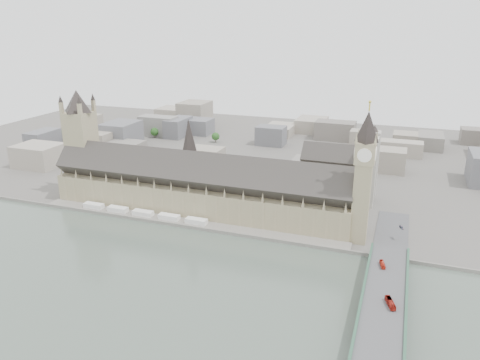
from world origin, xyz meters
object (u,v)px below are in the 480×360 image
(westminster_bridge, at_px, (383,311))
(red_bus_north, at_px, (382,264))
(westminster_abbey, at_px, (341,173))
(car_approach, at_px, (402,227))
(elizabeth_tower, at_px, (364,169))
(victoria_tower, at_px, (81,138))
(red_bus_south, at_px, (390,303))
(palace_of_westminster, at_px, (198,188))

(westminster_bridge, xyz_separation_m, red_bus_north, (-3.43, 42.81, 6.48))
(westminster_abbey, bearing_deg, car_approach, -52.38)
(elizabeth_tower, relative_size, car_approach, 19.74)
(victoria_tower, distance_m, westminster_abbey, 244.79)
(red_bus_north, xyz_separation_m, red_bus_south, (6.91, -43.89, 0.34))
(palace_of_westminster, bearing_deg, victoria_tower, 177.04)
(westminster_bridge, height_order, car_approach, car_approach)
(westminster_bridge, bearing_deg, victoria_tower, 158.22)
(westminster_bridge, distance_m, car_approach, 108.16)
(westminster_bridge, xyz_separation_m, red_bus_south, (3.48, -1.08, 6.82))
(elizabeth_tower, relative_size, westminster_abbey, 1.58)
(westminster_abbey, bearing_deg, elizabeth_tower, -72.71)
(palace_of_westminster, xyz_separation_m, elizabeth_tower, (138.00, -11.70, 35.38))
(red_bus_south, bearing_deg, westminster_abbey, 87.04)
(westminster_bridge, relative_size, car_approach, 59.68)
(red_bus_south, bearing_deg, car_approach, 68.91)
(westminster_abbey, distance_m, car_approach, 95.34)
(elizabeth_tower, distance_m, red_bus_north, 73.22)
(westminster_abbey, distance_m, red_bus_north, 148.21)
(red_bus_south, relative_size, car_approach, 2.23)
(westminster_abbey, relative_size, red_bus_south, 5.59)
(elizabeth_tower, height_order, red_bus_north, elizabeth_tower)
(red_bus_south, bearing_deg, red_bus_north, 79.44)
(red_bus_south, distance_m, car_approach, 108.93)
(palace_of_westminster, height_order, red_bus_north, palace_of_westminster)
(elizabeth_tower, bearing_deg, car_approach, 21.98)
(red_bus_north, relative_size, car_approach, 1.78)
(westminster_bridge, xyz_separation_m, car_approach, (6.48, 107.80, 5.92))
(palace_of_westminster, relative_size, victoria_tower, 2.65)
(elizabeth_tower, bearing_deg, westminster_abbey, 107.29)
(elizabeth_tower, xyz_separation_m, victoria_tower, (-260.00, 18.00, -2.88))
(victoria_tower, height_order, red_bus_north, victoria_tower)
(victoria_tower, height_order, red_bus_south, victoria_tower)
(westminster_bridge, xyz_separation_m, westminster_abbey, (-51.08, 182.50, 19.96))
(victoria_tower, bearing_deg, elizabeth_tower, -3.96)
(palace_of_westminster, distance_m, red_bus_north, 171.50)
(elizabeth_tower, relative_size, red_bus_south, 8.84)
(westminster_bridge, distance_m, red_bus_south, 7.73)
(car_approach, bearing_deg, red_bus_north, -121.99)
(car_approach, bearing_deg, palace_of_westminster, 156.88)
(westminster_bridge, height_order, westminster_abbey, westminster_abbey)
(palace_of_westminster, height_order, red_bus_south, palace_of_westminster)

